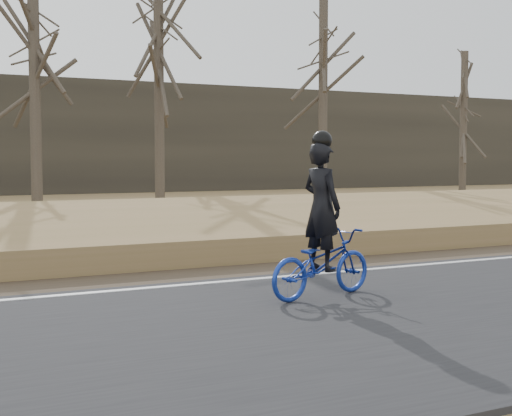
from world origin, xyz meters
name	(u,v)px	position (x,y,z in m)	size (l,w,h in m)	color
ground	(241,287)	(0.00, 0.00, 0.00)	(120.00, 120.00, 0.00)	olive
road	(336,320)	(0.00, -2.50, 0.03)	(120.00, 6.00, 0.06)	black
edge_line	(235,281)	(0.00, 0.20, 0.07)	(120.00, 0.12, 0.01)	silver
shoulder	(209,274)	(0.00, 1.20, 0.02)	(120.00, 1.60, 0.04)	#473A2B
embankment	(150,242)	(0.00, 4.20, 0.22)	(120.00, 5.00, 0.44)	olive
ballast	(101,225)	(0.00, 8.00, 0.23)	(120.00, 3.00, 0.45)	slate
railroad	(101,213)	(0.00, 8.00, 0.53)	(120.00, 2.40, 0.29)	black
cyclist	(321,244)	(0.49, -1.40, 0.75)	(1.76, 0.92, 2.15)	navy
bare_tree_near_left	(35,99)	(-0.44, 14.45, 3.75)	(0.36, 0.36, 7.50)	#4D4539
bare_tree_center	(159,79)	(4.23, 15.98, 4.77)	(0.36, 0.36, 9.55)	#4D4539
bare_tree_right	(323,102)	(10.51, 14.72, 4.04)	(0.36, 0.36, 8.08)	#4D4539
bare_tree_far_right	(464,124)	(20.97, 18.24, 3.59)	(0.36, 0.36, 7.18)	#4D4539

